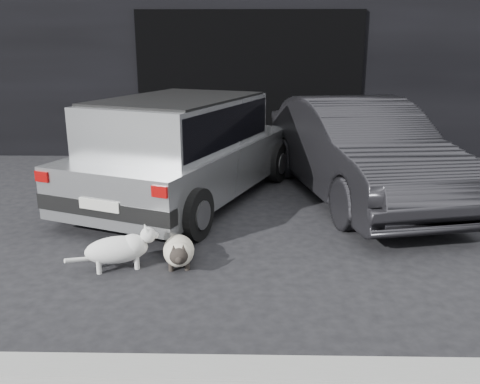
{
  "coord_description": "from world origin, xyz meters",
  "views": [
    {
      "loc": [
        1.03,
        -5.29,
        2.03
      ],
      "look_at": [
        0.92,
        -0.15,
        0.52
      ],
      "focal_mm": 38.0,
      "sensor_mm": 36.0,
      "label": 1
    }
  ],
  "objects_px": {
    "second_car": "(358,150)",
    "cat_white": "(121,248)",
    "silver_hatchback": "(183,145)",
    "cat_siamese": "(179,251)"
  },
  "relations": [
    {
      "from": "silver_hatchback",
      "to": "cat_siamese",
      "type": "relative_size",
      "value": 4.67
    },
    {
      "from": "silver_hatchback",
      "to": "cat_white",
      "type": "distance_m",
      "value": 2.29
    },
    {
      "from": "silver_hatchback",
      "to": "cat_white",
      "type": "relative_size",
      "value": 5.03
    },
    {
      "from": "silver_hatchback",
      "to": "cat_white",
      "type": "xyz_separation_m",
      "value": [
        -0.32,
        -2.19,
        -0.56
      ]
    },
    {
      "from": "second_car",
      "to": "cat_white",
      "type": "distance_m",
      "value": 3.56
    },
    {
      "from": "second_car",
      "to": "cat_siamese",
      "type": "relative_size",
      "value": 4.61
    },
    {
      "from": "cat_white",
      "to": "cat_siamese",
      "type": "bearing_deg",
      "value": 78.86
    },
    {
      "from": "second_car",
      "to": "cat_white",
      "type": "bearing_deg",
      "value": -150.47
    },
    {
      "from": "silver_hatchback",
      "to": "cat_siamese",
      "type": "bearing_deg",
      "value": -62.27
    },
    {
      "from": "second_car",
      "to": "cat_white",
      "type": "height_order",
      "value": "second_car"
    }
  ]
}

